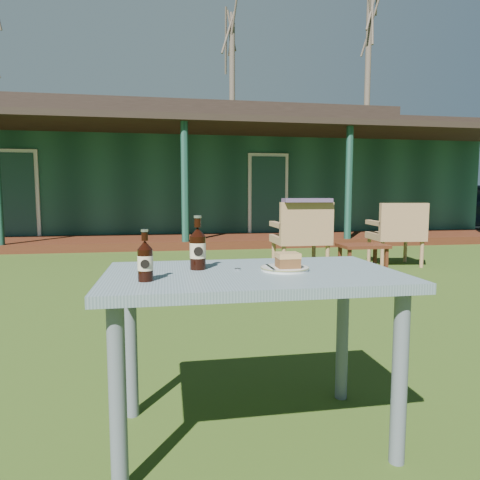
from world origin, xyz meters
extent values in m
plane|color=#334916|center=(0.00, 0.00, 0.00)|extent=(80.00, 80.00, 0.00)
cube|color=#184034|center=(0.00, 9.50, 1.30)|extent=(15.00, 6.00, 2.60)
cube|color=black|center=(0.00, 9.50, 2.75)|extent=(15.80, 6.80, 0.30)
cube|color=black|center=(0.00, 9.50, 3.15)|extent=(12.00, 3.50, 0.60)
cube|color=#472011|center=(0.00, 5.60, 0.08)|extent=(15.00, 1.80, 0.16)
cube|color=black|center=(0.00, 5.60, 2.45)|extent=(15.40, 2.00, 0.12)
cylinder|color=#184034|center=(0.00, 4.80, 1.23)|extent=(0.14, 0.14, 2.45)
cylinder|color=#184034|center=(3.25, 4.80, 1.23)|extent=(0.14, 0.14, 2.45)
cube|color=white|center=(-3.50, 6.48, 1.00)|extent=(0.95, 0.06, 2.00)
cube|color=#193D38|center=(-3.50, 6.45, 1.00)|extent=(0.80, 0.04, 1.85)
cube|color=white|center=(2.00, 6.48, 1.00)|extent=(0.95, 0.06, 2.00)
cube|color=#193D38|center=(2.00, 6.45, 1.00)|extent=(0.80, 0.04, 1.85)
cylinder|color=brown|center=(3.00, 18.50, 4.75)|extent=(0.28, 0.28, 9.50)
cylinder|color=brown|center=(9.50, 17.00, 5.50)|extent=(0.28, 0.28, 11.00)
imported|color=black|center=(8.84, 8.07, 0.72)|extent=(4.54, 3.43, 1.44)
cube|color=slate|center=(0.00, -1.60, 0.70)|extent=(1.20, 0.70, 0.04)
cylinder|color=slate|center=(-0.52, -1.87, 0.34)|extent=(0.06, 0.06, 0.68)
cylinder|color=slate|center=(0.52, -1.87, 0.34)|extent=(0.06, 0.06, 0.68)
cylinder|color=slate|center=(-0.52, -1.33, 0.34)|extent=(0.06, 0.06, 0.68)
cylinder|color=slate|center=(0.52, -1.33, 0.34)|extent=(0.06, 0.06, 0.68)
cylinder|color=silver|center=(0.14, -1.59, 0.73)|extent=(0.20, 0.20, 0.01)
cylinder|color=olive|center=(0.14, -1.59, 0.73)|extent=(0.20, 0.20, 0.00)
cube|color=brown|center=(0.15, -1.61, 0.75)|extent=(0.09, 0.08, 0.04)
cube|color=tan|center=(0.15, -1.61, 0.79)|extent=(0.09, 0.09, 0.02)
cube|color=silver|center=(0.08, -1.60, 0.74)|extent=(0.01, 0.14, 0.00)
cylinder|color=black|center=(-0.22, -1.51, 0.79)|extent=(0.07, 0.07, 0.14)
cone|color=black|center=(-0.22, -1.51, 0.88)|extent=(0.07, 0.07, 0.04)
cylinder|color=black|center=(-0.22, -1.51, 0.92)|extent=(0.03, 0.03, 0.04)
cylinder|color=silver|center=(-0.22, -1.51, 0.94)|extent=(0.03, 0.03, 0.01)
cylinder|color=beige|center=(-0.22, -1.51, 0.80)|extent=(0.07, 0.07, 0.06)
cylinder|color=black|center=(-0.22, -1.54, 0.80)|extent=(0.04, 0.00, 0.04)
cylinder|color=black|center=(-0.42, -1.73, 0.78)|extent=(0.06, 0.06, 0.12)
cone|color=black|center=(-0.42, -1.73, 0.85)|extent=(0.06, 0.06, 0.03)
cylinder|color=black|center=(-0.42, -1.73, 0.89)|extent=(0.02, 0.02, 0.03)
cylinder|color=silver|center=(-0.42, -1.73, 0.91)|extent=(0.03, 0.03, 0.01)
cylinder|color=beige|center=(-0.42, -1.73, 0.79)|extent=(0.06, 0.06, 0.05)
cylinder|color=black|center=(-0.42, -1.76, 0.79)|extent=(0.03, 0.00, 0.03)
cylinder|color=silver|center=(-0.05, -1.56, 0.72)|extent=(0.03, 0.03, 0.01)
cube|color=#9F774F|center=(1.43, 2.23, 0.44)|extent=(0.71, 0.66, 0.10)
cube|color=#9F774F|center=(1.43, 1.95, 0.72)|extent=(0.70, 0.09, 0.46)
cube|color=#9F774F|center=(1.74, 2.25, 0.64)|extent=(0.08, 0.61, 0.07)
cube|color=#9F774F|center=(1.12, 2.26, 0.64)|extent=(0.08, 0.61, 0.07)
cylinder|color=#9F774F|center=(1.73, 2.50, 0.19)|extent=(0.05, 0.05, 0.39)
cylinder|color=#9F774F|center=(1.14, 2.51, 0.19)|extent=(0.05, 0.05, 0.39)
cylinder|color=#9F774F|center=(1.72, 1.96, 0.19)|extent=(0.05, 0.05, 0.39)
cylinder|color=#9F774F|center=(1.13, 1.96, 0.19)|extent=(0.05, 0.05, 0.39)
cube|color=#9F774F|center=(2.99, 2.53, 0.43)|extent=(0.75, 0.72, 0.10)
cube|color=#9F774F|center=(2.96, 2.25, 0.70)|extent=(0.69, 0.16, 0.45)
cube|color=#9F774F|center=(3.30, 2.51, 0.63)|extent=(0.14, 0.60, 0.06)
cube|color=#9F774F|center=(2.69, 2.58, 0.63)|extent=(0.14, 0.60, 0.06)
cylinder|color=#9F774F|center=(3.31, 2.76, 0.19)|extent=(0.05, 0.05, 0.38)
cylinder|color=#9F774F|center=(2.74, 2.83, 0.19)|extent=(0.05, 0.05, 0.38)
cylinder|color=#9F774F|center=(3.25, 2.23, 0.19)|extent=(0.05, 0.05, 0.38)
cylinder|color=#9F774F|center=(2.68, 2.30, 0.19)|extent=(0.05, 0.05, 0.38)
cube|color=#594267|center=(1.43, 1.95, 0.97)|extent=(0.62, 0.23, 0.05)
cube|color=#472011|center=(2.16, 1.85, 0.38)|extent=(0.60, 0.40, 0.04)
cube|color=#472011|center=(1.91, 1.70, 0.18)|extent=(0.04, 0.04, 0.36)
cube|color=#472011|center=(2.41, 1.70, 0.18)|extent=(0.04, 0.04, 0.36)
cube|color=#472011|center=(1.91, 2.00, 0.18)|extent=(0.04, 0.04, 0.36)
cube|color=#472011|center=(2.41, 2.00, 0.18)|extent=(0.04, 0.04, 0.36)
camera|label=1|loc=(-0.34, -3.31, 1.03)|focal=32.00mm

